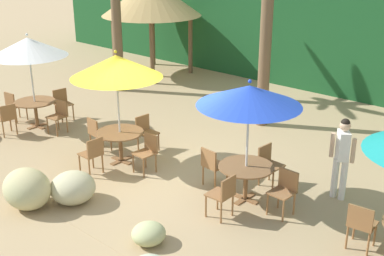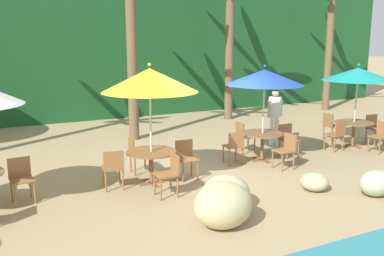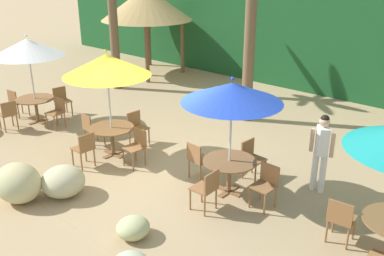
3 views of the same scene
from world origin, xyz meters
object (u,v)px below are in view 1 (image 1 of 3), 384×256
object	(u,v)px
umbrella_yellow	(116,66)
umbrella_white	(28,47)
chair_yellow_inland	(146,130)
dining_table_blue	(246,172)
chair_white_left	(14,104)
dining_table_yellow	(120,137)
chair_yellow_seaward	(147,150)
chair_yellow_left	(97,132)
dining_table_white	(35,106)
umbrella_blue	(249,96)
chair_blue_right	(223,194)
waiter_in_white	(342,153)
chair_white_inland	(62,102)
chair_blue_inland	(268,162)
chair_teal_left	(361,223)
chair_yellow_right	(93,153)
chair_blue_left	(212,164)
chair_white_right	(7,117)
chair_white_seaward	(59,114)
chair_blue_seaward	(285,189)

from	to	relation	value
umbrella_yellow	umbrella_white	bearing A→B (deg)	-179.53
chair_yellow_inland	dining_table_blue	world-z (taller)	chair_yellow_inland
chair_white_left	dining_table_yellow	world-z (taller)	chair_white_left
umbrella_white	chair_white_left	size ratio (longest dim) A/B	2.98
chair_yellow_seaward	chair_yellow_left	xyz separation A→B (m)	(-1.71, -0.05, 0.00)
dining_table_white	umbrella_blue	distance (m)	6.92
umbrella_blue	chair_blue_right	size ratio (longest dim) A/B	2.86
chair_yellow_left	waiter_in_white	size ratio (longest dim) A/B	0.51
chair_white_inland	chair_yellow_seaward	distance (m)	4.39
chair_white_inland	chair_blue_inland	distance (m)	6.69
chair_yellow_left	chair_teal_left	size ratio (longest dim) A/B	1.00
umbrella_blue	chair_teal_left	xyz separation A→B (m)	(2.44, -0.15, -1.66)
chair_yellow_right	chair_blue_left	size ratio (longest dim) A/B	1.00
chair_blue_inland	chair_blue_left	bearing A→B (deg)	-133.77
umbrella_white	waiter_in_white	world-z (taller)	umbrella_white
chair_white_right	chair_yellow_left	world-z (taller)	same
dining_table_white	chair_yellow_seaward	xyz separation A→B (m)	(4.33, 0.07, -0.10)
chair_yellow_left	waiter_in_white	bearing A→B (deg)	17.49
chair_white_inland	chair_blue_left	xyz separation A→B (m)	(5.85, -0.40, 0.00)
chair_yellow_left	chair_teal_left	distance (m)	6.55
chair_yellow_seaward	chair_blue_right	bearing A→B (deg)	-10.42
chair_yellow_inland	chair_blue_right	world-z (taller)	same
chair_white_seaward	chair_yellow_left	size ratio (longest dim) A/B	1.00
chair_blue_right	chair_teal_left	xyz separation A→B (m)	(2.34, 0.70, 0.00)
dining_table_white	chair_white_seaward	xyz separation A→B (m)	(0.84, 0.18, -0.10)
dining_table_yellow	chair_blue_left	xyz separation A→B (m)	(2.39, 0.43, -0.10)
umbrella_blue	dining_table_white	bearing A→B (deg)	-176.09
chair_white_right	umbrella_blue	size ratio (longest dim) A/B	0.35
chair_white_right	chair_blue_left	xyz separation A→B (m)	(5.86, 1.31, 0.00)
chair_white_seaward	chair_white_inland	size ratio (longest dim) A/B	1.00
chair_white_left	chair_blue_left	xyz separation A→B (m)	(6.71, 0.63, 0.00)
umbrella_white	chair_blue_inland	world-z (taller)	umbrella_white
chair_yellow_left	dining_table_blue	distance (m)	4.13
chair_blue_right	chair_teal_left	bearing A→B (deg)	16.58
chair_yellow_right	umbrella_blue	distance (m)	3.81
chair_white_right	umbrella_yellow	world-z (taller)	umbrella_yellow
dining_table_white	chair_blue_right	xyz separation A→B (m)	(6.83, -0.39, -0.10)
chair_blue_seaward	chair_yellow_seaward	bearing A→B (deg)	-172.30
chair_white_inland	umbrella_yellow	bearing A→B (deg)	-13.42
dining_table_yellow	chair_blue_seaward	distance (m)	4.13
chair_yellow_seaward	chair_blue_seaward	bearing A→B (deg)	7.70
umbrella_blue	waiter_in_white	size ratio (longest dim) A/B	1.46
chair_yellow_right	chair_blue_inland	xyz separation A→B (m)	(3.14, 2.14, 0.00)
chair_blue_seaward	chair_blue_left	bearing A→B (deg)	-178.19
chair_yellow_inland	chair_blue_right	xyz separation A→B (m)	(3.41, -1.27, 0.00)
chair_yellow_seaward	chair_yellow_inland	xyz separation A→B (m)	(-0.91, 0.81, 0.00)
umbrella_white	chair_blue_right	bearing A→B (deg)	-3.25
umbrella_white	chair_teal_left	xyz separation A→B (m)	(9.17, 0.31, -1.72)
chair_yellow_right	waiter_in_white	size ratio (longest dim) A/B	0.51
chair_white_right	chair_blue_right	world-z (taller)	same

